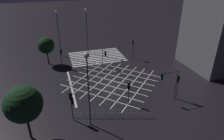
# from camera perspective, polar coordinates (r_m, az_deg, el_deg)

# --- Properties ---
(ground_plane) EXTENTS (200.00, 200.00, 0.00)m
(ground_plane) POSITION_cam_1_polar(r_m,az_deg,el_deg) (33.09, 0.00, -3.07)
(ground_plane) COLOR black
(road_markings) EXTENTS (16.69, 23.03, 0.01)m
(road_markings) POSITION_cam_1_polar(r_m,az_deg,el_deg) (38.84, -3.36, 1.61)
(road_markings) COLOR silver
(road_markings) RESTS_ON ground_plane
(traffic_light_median_north) EXTENTS (0.36, 0.39, 3.28)m
(traffic_light_median_north) POSITION_cam_1_polar(r_m,az_deg,el_deg) (26.57, 4.79, -5.38)
(traffic_light_median_north) COLOR #2D2D30
(traffic_light_median_north) RESTS_ON ground_plane
(traffic_light_se_main) EXTENTS (0.39, 0.36, 3.63)m
(traffic_light_se_main) POSITION_cam_1_polar(r_m,az_deg,el_deg) (37.82, -14.36, 4.37)
(traffic_light_se_main) COLOR #2D2D30
(traffic_light_se_main) RESTS_ON ground_plane
(traffic_light_nw_main) EXTENTS (2.68, 0.36, 4.39)m
(traffic_light_nw_main) POSITION_cam_1_polar(r_m,az_deg,el_deg) (27.95, 15.84, -2.56)
(traffic_light_nw_main) COLOR #2D2D30
(traffic_light_nw_main) RESTS_ON ground_plane
(traffic_light_nw_cross) EXTENTS (0.36, 0.39, 3.69)m
(traffic_light_nw_cross) POSITION_cam_1_polar(r_m,az_deg,el_deg) (28.74, 18.24, -3.43)
(traffic_light_nw_cross) COLOR #2D2D30
(traffic_light_nw_cross) RESTS_ON ground_plane
(traffic_light_median_south) EXTENTS (0.36, 2.42, 3.59)m
(traffic_light_median_south) POSITION_cam_1_polar(r_m,az_deg,el_deg) (36.82, -2.22, 4.66)
(traffic_light_median_south) COLOR #2D2D30
(traffic_light_median_south) RESTS_ON ground_plane
(traffic_light_ne_cross) EXTENTS (0.36, 0.39, 3.92)m
(traffic_light_ne_cross) POSITION_cam_1_polar(r_m,az_deg,el_deg) (23.95, -11.60, -8.58)
(traffic_light_ne_cross) COLOR #2D2D30
(traffic_light_ne_cross) RESTS_ON ground_plane
(traffic_light_sw_main) EXTENTS (0.39, 0.36, 4.01)m
(traffic_light_sw_main) POSITION_cam_1_polar(r_m,az_deg,el_deg) (40.49, 5.98, 6.96)
(traffic_light_sw_main) COLOR #2D2D30
(traffic_light_sw_main) RESTS_ON ground_plane
(traffic_light_ne_main) EXTENTS (0.39, 0.36, 3.26)m
(traffic_light_ne_main) POSITION_cam_1_polar(r_m,az_deg,el_deg) (24.18, -11.28, -9.52)
(traffic_light_ne_main) COLOR #2D2D30
(traffic_light_ne_main) RESTS_ON ground_plane
(street_lamp_east) EXTENTS (0.53, 0.53, 9.44)m
(street_lamp_east) POSITION_cam_1_polar(r_m,az_deg,el_deg) (43.12, -7.33, 13.31)
(street_lamp_east) COLOR #2D2D30
(street_lamp_east) RESTS_ON ground_plane
(street_lamp_west) EXTENTS (0.60, 0.60, 9.17)m
(street_lamp_west) POSITION_cam_1_polar(r_m,az_deg,el_deg) (20.74, -7.00, -0.94)
(street_lamp_west) COLOR #2D2D30
(street_lamp_west) RESTS_ON ground_plane
(street_lamp_far) EXTENTS (0.47, 0.47, 9.43)m
(street_lamp_far) POSITION_cam_1_polar(r_m,az_deg,el_deg) (42.22, -15.15, 11.83)
(street_lamp_far) COLOR #2D2D30
(street_lamp_far) RESTS_ON ground_plane
(street_tree_near) EXTENTS (3.11, 3.11, 5.35)m
(street_tree_near) POSITION_cam_1_polar(r_m,az_deg,el_deg) (39.60, -18.33, 6.68)
(street_tree_near) COLOR #38281C
(street_tree_near) RESTS_ON ground_plane
(street_tree_far) EXTENTS (3.82, 3.82, 6.43)m
(street_tree_far) POSITION_cam_1_polar(r_m,az_deg,el_deg) (21.88, -24.01, -8.91)
(street_tree_far) COLOR #38281C
(street_tree_far) RESTS_ON ground_plane
(pedestrian_railing) EXTENTS (9.39, 2.95, 1.05)m
(pedestrian_railing) POSITION_cam_1_polar(r_m,az_deg,el_deg) (25.17, 0.00, -12.02)
(pedestrian_railing) COLOR gray
(pedestrian_railing) RESTS_ON ground_plane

